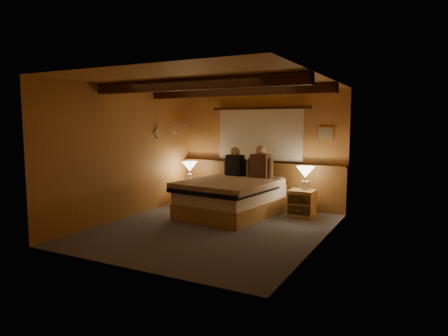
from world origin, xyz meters
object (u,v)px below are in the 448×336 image
Objects in this scene: lamp_left at (190,168)px; nightstand_right at (302,203)px; duffel_bag at (199,198)px; bed at (231,197)px; lamp_right at (305,174)px; person_left at (235,164)px; nightstand_left at (190,193)px; person_right at (261,164)px.

nightstand_right is at bearing -0.77° from lamp_left.
lamp_left is 0.69m from duffel_bag.
bed is 4.21× the size of nightstand_right.
nightstand_right is at bearing -131.21° from lamp_right.
bed is 4.84× the size of lamp_right.
person_left is at bearing 8.16° from duffel_bag.
bed is 1.32m from nightstand_left.
bed is 3.42× the size of person_left.
person_right is (1.57, 0.12, 0.69)m from nightstand_left.
person_left is (0.99, 0.17, 0.67)m from nightstand_left.
lamp_right is 0.94m from person_right.
nightstand_right is at bearing 0.60° from person_right.
duffel_bag is at bearing -165.76° from person_right.
lamp_right is 0.66× the size of person_right.
bed is 0.89m from person_left.
lamp_left is at bearing 163.56° from bed.
person_right reaches higher than nightstand_left.
duffel_bag is (-0.99, 0.45, -0.18)m from bed.
bed is at bearing -22.91° from lamp_left.
lamp_left is 0.70× the size of person_left.
bed is at bearing -65.12° from person_left.
lamp_right is (2.54, 0.01, 0.02)m from lamp_left.
person_left is at bearing 116.47° from bed.
duffel_bag is at bearing 162.03° from bed.
nightstand_right is at bearing 28.65° from bed.
lamp_right is 1.52m from person_left.
lamp_left is 0.99× the size of lamp_right.
person_left is 0.93× the size of person_right.
lamp_right is at bearing 3.84° from nightstand_left.
nightstand_left is 0.97× the size of nightstand_right.
lamp_right reaches higher than bed.
lamp_right is 2.35m from duffel_bag.
person_left is at bearing 173.58° from nightstand_right.
lamp_right reaches higher than nightstand_left.
nightstand_left is 0.88× the size of duffel_bag.
nightstand_right is (1.23, 0.50, -0.10)m from bed.
nightstand_left is at bearing -52.83° from lamp_left.
lamp_right reaches higher than lamp_left.
person_right is at bearing 66.76° from bed.
lamp_right is at bearing 0.32° from lamp_left.
lamp_left reaches higher than duffel_bag.
nightstand_left is 1.72m from person_right.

